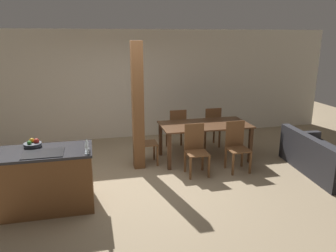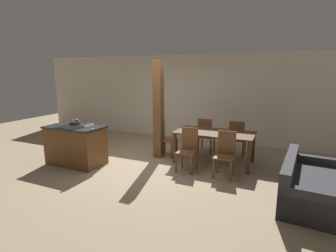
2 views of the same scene
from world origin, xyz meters
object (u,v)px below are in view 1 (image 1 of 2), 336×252
dining_table (205,128)px  dining_chair_head_end (143,141)px  dining_chair_far_right (211,127)px  wine_glass_middle (87,144)px  dining_chair_near_left (196,149)px  dining_chair_near_right (237,145)px  couch (322,159)px  timber_post (138,107)px  kitchen_island (48,179)px  wine_glass_near (87,146)px  fruit_bowl (33,144)px  wine_glass_end (87,141)px  wine_glass_far (87,143)px  dining_chair_far_left (177,129)px

dining_table → dining_chair_head_end: 1.31m
dining_chair_far_right → wine_glass_middle: bearing=40.3°
dining_chair_near_left → dining_chair_near_right: (0.83, 0.00, 0.00)m
dining_chair_head_end → couch: 3.48m
dining_chair_head_end → timber_post: 0.76m
kitchen_island → timber_post: 2.16m
dining_chair_near_left → dining_chair_head_end: (-0.89, 0.70, 0.00)m
timber_post → dining_chair_head_end: bearing=53.6°
wine_glass_near → dining_chair_near_right: size_ratio=0.16×
fruit_bowl → dining_table: fruit_bowl is taller
wine_glass_near → dining_chair_far_right: (2.79, 2.44, -0.55)m
wine_glass_middle → dining_chair_near_right: size_ratio=0.16×
wine_glass_end → dining_table: (2.37, 1.51, -0.37)m
dining_table → timber_post: 1.53m
wine_glass_middle → wine_glass_far: bearing=90.0°
dining_chair_near_right → dining_chair_head_end: 1.86m
dining_chair_far_right → kitchen_island: bearing=32.1°
wine_glass_far → dining_chair_near_right: bearing=17.6°
dining_chair_near_left → dining_chair_near_right: size_ratio=1.00×
wine_glass_middle → dining_chair_near_left: wine_glass_middle is taller
dining_chair_far_left → dining_chair_head_end: same height
dining_table → dining_chair_near_left: dining_chair_near_left is taller
kitchen_island → dining_chair_near_right: size_ratio=1.42×
kitchen_island → wine_glass_end: 0.84m
kitchen_island → wine_glass_far: 0.86m
dining_table → couch: 2.33m
wine_glass_near → wine_glass_middle: same height
dining_chair_far_left → dining_chair_head_end: 1.13m
couch → dining_table: bearing=63.2°
wine_glass_end → dining_chair_near_right: (2.79, 0.81, -0.55)m
kitchen_island → dining_chair_far_right: 4.01m
dining_chair_far_left → couch: size_ratio=0.50×
wine_glass_far → dining_chair_far_right: size_ratio=0.16×
dining_chair_far_right → dining_chair_head_end: bearing=22.2°
wine_glass_end → dining_chair_near_left: bearing=22.5°
wine_glass_middle → timber_post: (0.96, 1.51, 0.19)m
fruit_bowl → dining_chair_far_left: size_ratio=0.27×
dining_chair_near_right → dining_chair_far_left: (-0.83, 1.40, 0.00)m
couch → timber_post: size_ratio=0.78×
wine_glass_near → dining_table: (2.37, 1.74, -0.37)m
kitchen_island → timber_post: size_ratio=0.55×
wine_glass_end → dining_chair_far_left: bearing=48.5°
kitchen_island → couch: bearing=2.6°
dining_chair_near_left → couch: bearing=-12.0°
fruit_bowl → wine_glass_middle: bearing=-29.7°
wine_glass_near → timber_post: 1.86m
wine_glass_far → wine_glass_middle: bearing=-90.0°
dining_chair_near_right → dining_chair_far_right: (0.00, 1.40, 0.00)m
wine_glass_far → dining_table: size_ratio=0.09×
dining_table → couch: (1.96, -1.20, -0.41)m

